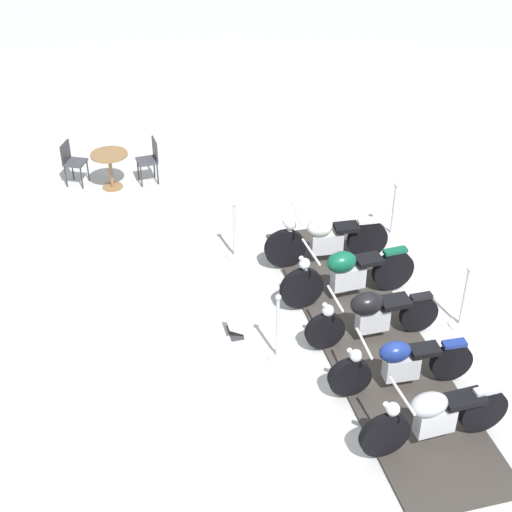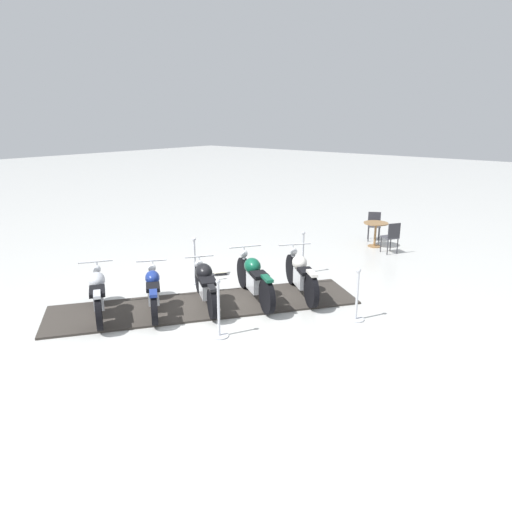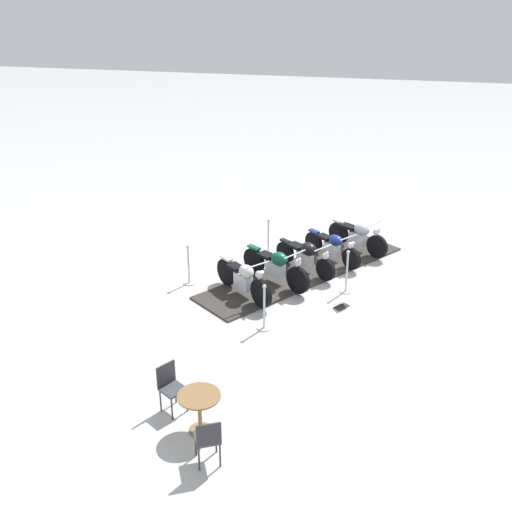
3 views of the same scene
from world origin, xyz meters
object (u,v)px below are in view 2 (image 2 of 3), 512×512
motorcycle_forest (254,278)px  motorcycle_navy (153,290)px  motorcycle_black (205,283)px  cafe_chair_across_table (374,224)px  info_placard (219,272)px  cafe_chair_near_table (391,236)px  motorcycle_chrome (98,292)px  stanchion_left_mid (219,319)px  stanchion_right_front (303,260)px  cafe_table (376,229)px  stanchion_left_front (357,304)px  motorcycle_cream (301,274)px  stanchion_right_mid (195,267)px

motorcycle_forest → motorcycle_navy: motorcycle_forest is taller
motorcycle_black → cafe_chair_across_table: (-0.24, -7.42, 0.02)m
motorcycle_forest → info_placard: motorcycle_forest is taller
motorcycle_forest → cafe_chair_near_table: bearing=-66.1°
motorcycle_chrome → stanchion_left_mid: stanchion_left_mid is taller
motorcycle_forest → stanchion_right_front: bearing=-52.5°
cafe_table → cafe_chair_near_table: cafe_chair_near_table is taller
stanchion_left_front → cafe_chair_near_table: 5.12m
motorcycle_forest → motorcycle_navy: (1.23, 1.77, -0.06)m
motorcycle_cream → stanchion_right_mid: 2.61m
motorcycle_black → cafe_chair_near_table: (-1.35, -6.28, 0.02)m
info_placard → cafe_chair_across_table: bearing=20.8°
info_placard → motorcycle_chrome: bearing=-145.6°
cafe_chair_across_table → cafe_chair_near_table: bearing=15.2°
motorcycle_cream → stanchion_right_front: size_ratio=1.59×
stanchion_right_front → info_placard: (1.59, 1.44, -0.30)m
motorcycle_chrome → stanchion_left_front: stanchion_left_front is taller
motorcycle_navy → stanchion_right_front: stanchion_right_front is taller
stanchion_right_front → stanchion_left_mid: same height
stanchion_right_mid → cafe_chair_across_table: (-1.43, -6.59, 0.14)m
stanchion_left_front → cafe_table: size_ratio=1.42×
stanchion_left_mid → cafe_chair_near_table: stanchion_left_mid is taller
stanchion_left_mid → motorcycle_forest: bearing=-70.0°
stanchion_left_front → info_placard: size_ratio=2.54×
motorcycle_forest → motorcycle_chrome: motorcycle_forest is taller
stanchion_right_mid → info_placard: bearing=-89.7°
stanchion_left_front → cafe_table: (2.20, -5.31, 0.23)m
motorcycle_navy → stanchion_left_mid: 1.87m
cafe_chair_across_table → info_placard: bearing=-43.1°
motorcycle_forest → cafe_chair_across_table: bearing=-55.1°
motorcycle_black → cafe_table: 6.73m
motorcycle_black → stanchion_left_mid: stanchion_left_mid is taller
motorcycle_cream → info_placard: bearing=40.8°
info_placard → cafe_chair_near_table: 5.29m
motorcycle_forest → motorcycle_chrome: (1.84, 2.66, -0.01)m
cafe_table → motorcycle_navy: bearing=80.7°
stanchion_left_mid → info_placard: bearing=-46.0°
stanchion_left_mid → stanchion_right_mid: bearing=-34.9°
stanchion_left_mid → motorcycle_cream: bearing=-89.7°
stanchion_right_front → cafe_chair_near_table: stanchion_right_front is taller
motorcycle_forest → stanchion_right_front: size_ratio=1.82×
motorcycle_black → info_placard: (1.20, -1.67, -0.45)m
stanchion_right_front → cafe_chair_across_table: (0.15, -4.31, 0.17)m
motorcycle_chrome → stanchion_right_front: size_ratio=1.63×
motorcycle_forest → cafe_table: (-0.02, -5.82, 0.04)m
motorcycle_black → stanchion_right_mid: bearing=-1.0°
motorcycle_forest → stanchion_right_mid: size_ratio=1.77×
stanchion_left_mid → stanchion_right_front: bearing=-77.7°
motorcycle_black → stanchion_left_front: bearing=-120.0°
motorcycle_cream → cafe_table: 4.97m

